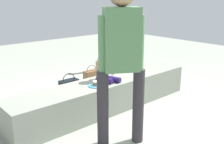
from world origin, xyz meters
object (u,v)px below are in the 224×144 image
at_px(cake_plate, 97,84).
at_px(party_cup_red, 124,79).
at_px(adult_standing, 121,50).
at_px(gift_bag, 114,71).
at_px(water_bottle_near_gift, 28,106).
at_px(handbag_brown_canvas, 92,76).
at_px(child_seated, 106,65).
at_px(handbag_black_leather, 69,87).

bearing_deg(cake_plate, party_cup_red, 32.28).
distance_m(adult_standing, gift_bag, 2.45).
relative_size(adult_standing, water_bottle_near_gift, 7.28).
bearing_deg(gift_bag, party_cup_red, -76.12).
distance_m(gift_bag, handbag_brown_canvas, 0.43).
bearing_deg(water_bottle_near_gift, child_seated, -31.04).
bearing_deg(water_bottle_near_gift, party_cup_red, 4.49).
xyz_separation_m(child_seated, cake_plate, (-0.24, -0.10, -0.19)).
bearing_deg(child_seated, water_bottle_near_gift, 148.96).
height_order(child_seated, handbag_black_leather, child_seated).
bearing_deg(gift_bag, adult_standing, -129.74).
bearing_deg(handbag_brown_canvas, water_bottle_near_gift, -159.29).
relative_size(cake_plate, party_cup_red, 2.42).
bearing_deg(handbag_brown_canvas, handbag_black_leather, -156.33).
distance_m(child_seated, adult_standing, 1.02).
relative_size(cake_plate, water_bottle_near_gift, 0.95).
height_order(party_cup_red, handbag_black_leather, handbag_black_leather).
relative_size(adult_standing, party_cup_red, 18.49).
bearing_deg(child_seated, adult_standing, -120.39).
xyz_separation_m(water_bottle_near_gift, party_cup_red, (1.97, 0.15, -0.06)).
bearing_deg(child_seated, handbag_black_leather, 96.13).
distance_m(child_seated, party_cup_red, 1.39).
distance_m(cake_plate, party_cup_red, 1.58).
relative_size(cake_plate, handbag_brown_canvas, 0.71).
height_order(cake_plate, gift_bag, cake_plate).
bearing_deg(gift_bag, child_seated, -136.13).
bearing_deg(party_cup_red, handbag_black_leather, 173.99).
bearing_deg(adult_standing, gift_bag, 50.26).
height_order(child_seated, party_cup_red, child_seated).
height_order(gift_bag, handbag_black_leather, handbag_black_leather).
bearing_deg(handbag_black_leather, water_bottle_near_gift, -161.81).
bearing_deg(child_seated, gift_bag, 43.87).
height_order(adult_standing, cake_plate, adult_standing).
xyz_separation_m(water_bottle_near_gift, handbag_black_leather, (0.83, 0.27, 0.02)).
relative_size(handbag_black_leather, handbag_brown_canvas, 1.13).
relative_size(gift_bag, handbag_black_leather, 0.97).
xyz_separation_m(cake_plate, water_bottle_near_gift, (-0.68, 0.66, -0.33)).
relative_size(gift_bag, water_bottle_near_gift, 1.47).
bearing_deg(handbag_black_leather, cake_plate, -99.45).
distance_m(child_seated, water_bottle_near_gift, 1.20).
height_order(cake_plate, water_bottle_near_gift, cake_plate).
xyz_separation_m(cake_plate, handbag_black_leather, (0.16, 0.93, -0.31)).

